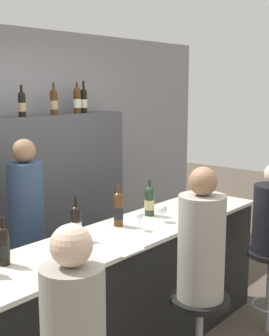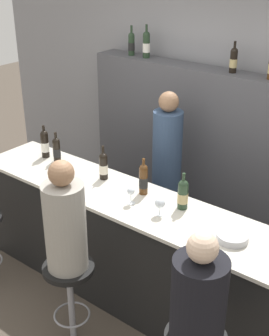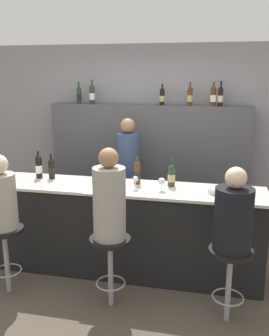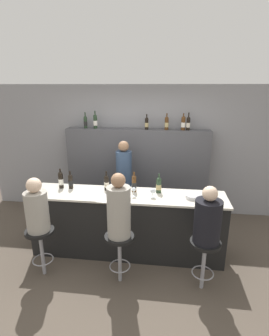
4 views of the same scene
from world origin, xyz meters
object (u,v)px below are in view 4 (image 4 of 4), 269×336
wine_bottle_backbar_2 (147,123)px  bar_stool_left (41,240)px  wine_bottle_backbar_1 (95,121)px  guest_seated_middle (119,209)px  wine_glass_1 (153,191)px  wine_glass_0 (134,190)px  bartender (124,187)px  wine_bottle_counter_1 (71,181)px  guest_seated_left (37,208)px  bar_stool_middle (119,245)px  wine_bottle_backbar_3 (167,123)px  wine_bottle_counter_3 (134,183)px  guest_seated_right (208,219)px  wine_bottle_backbar_0 (85,122)px  wine_bottle_backbar_4 (183,123)px  wine_bottle_counter_4 (159,185)px  wine_bottle_counter_2 (107,183)px  metal_bowl (193,197)px  bar_stool_right (205,252)px  wine_bottle_counter_0 (61,180)px

wine_bottle_backbar_2 → bar_stool_left: size_ratio=0.41×
wine_bottle_backbar_1 → guest_seated_middle: bearing=-68.0°
wine_bottle_backbar_2 → wine_glass_1: bearing=-81.5°
wine_glass_0 → bartender: bartender is taller
wine_bottle_counter_1 → wine_glass_0: size_ratio=2.05×
guest_seated_left → bar_stool_middle: guest_seated_left is taller
wine_bottle_backbar_2 → bar_stool_left: wine_bottle_backbar_2 is taller
wine_bottle_backbar_3 → guest_seated_left: 2.77m
wine_bottle_counter_3 → wine_bottle_backbar_2: bearing=86.1°
wine_bottle_backbar_1 → guest_seated_right: size_ratio=0.46×
wine_bottle_backbar_0 → wine_bottle_backbar_2: bearing=0.0°
wine_bottle_counter_3 → wine_bottle_backbar_1: 1.73m
wine_bottle_backbar_4 → wine_glass_0: size_ratio=2.21×
wine_bottle_counter_3 → wine_bottle_counter_4: size_ratio=1.04×
wine_bottle_backbar_1 → wine_bottle_backbar_4: 1.68m
wine_bottle_counter_2 → wine_bottle_backbar_1: wine_bottle_backbar_1 is taller
wine_bottle_backbar_1 → guest_seated_right: 2.94m
wine_bottle_counter_1 → bar_stool_left: 0.99m
wine_bottle_counter_2 → guest_seated_left: 1.10m
metal_bowl → bar_stool_middle: bearing=-146.9°
guest_seated_left → guest_seated_right: 2.20m
bar_stool_left → guest_seated_middle: bearing=0.0°
guest_seated_middle → guest_seated_right: 1.10m
wine_bottle_counter_1 → wine_bottle_counter_2: (0.58, 0.00, 0.00)m
wine_bottle_backbar_2 → bartender: (-0.37, -0.49, -1.12)m
bar_stool_left → wine_bottle_counter_1: bearing=77.2°
wine_glass_1 → guest_seated_left: (-1.49, -0.60, -0.08)m
wine_bottle_counter_4 → guest_seated_right: bearing=-51.6°
wine_bottle_backbar_0 → wine_bottle_backbar_3: size_ratio=1.00×
wine_bottle_counter_3 → wine_glass_0: (0.02, -0.19, -0.03)m
wine_bottle_backbar_0 → bar_stool_right: wine_bottle_backbar_0 is taller
wine_bottle_counter_4 → wine_glass_1: wine_bottle_counter_4 is taller
guest_seated_left → wine_bottle_backbar_4: bearing=46.1°
bar_stool_right → wine_bottle_counter_0: bearing=160.1°
bar_stool_left → bar_stool_middle: size_ratio=1.00×
wine_bottle_backbar_2 → guest_seated_left: (-1.28, -2.04, -0.86)m
wine_bottle_counter_0 → guest_seated_middle: guest_seated_middle is taller
wine_bottle_backbar_0 → wine_glass_0: bearing=-51.7°
wine_glass_1 → bar_stool_right: size_ratio=0.20×
wine_bottle_counter_3 → bar_stool_middle: wine_bottle_counter_3 is taller
wine_bottle_counter_0 → wine_bottle_backbar_2: 1.92m
wine_bottle_backbar_4 → bar_stool_middle: size_ratio=0.44×
wine_bottle_counter_1 → wine_glass_1: bearing=-8.2°
wine_bottle_counter_4 → guest_seated_middle: (-0.47, -0.79, -0.05)m
wine_bottle_counter_2 → wine_bottle_backbar_2: 1.55m
bar_stool_middle → bar_stool_right: (1.10, 0.00, 0.00)m
wine_bottle_counter_0 → guest_seated_left: guest_seated_left is taller
metal_bowl → guest_seated_right: size_ratio=0.30×
wine_bottle_counter_4 → wine_bottle_backbar_3: bearing=86.3°
wine_bottle_counter_0 → bar_stool_middle: size_ratio=0.45×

